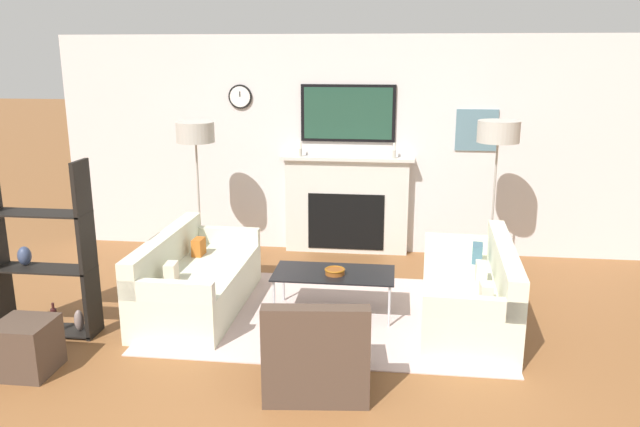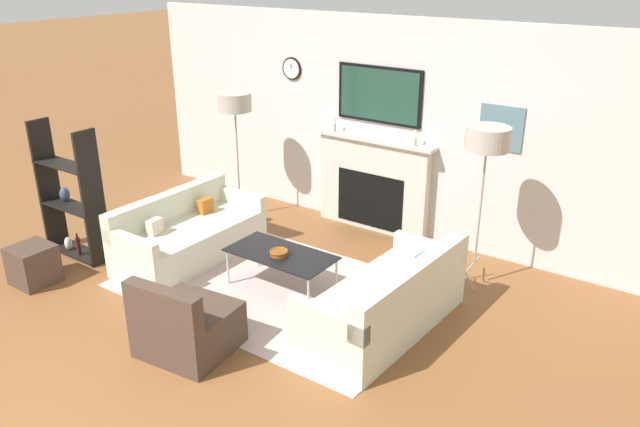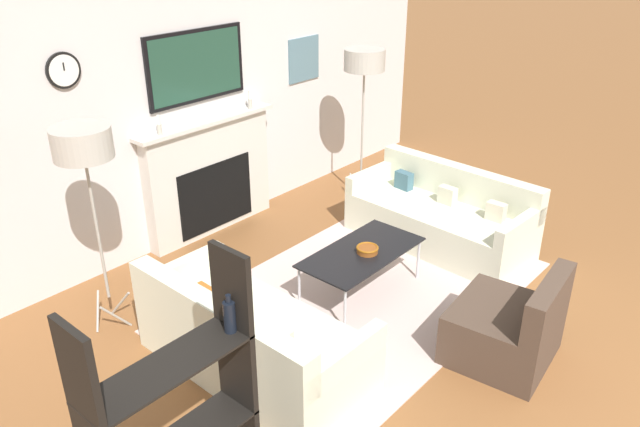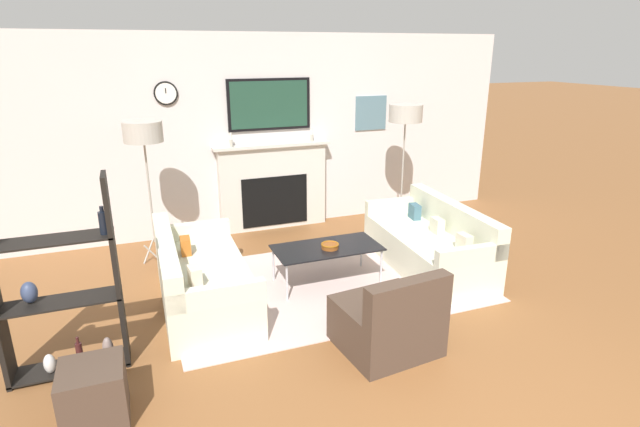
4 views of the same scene
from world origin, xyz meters
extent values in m
cube|color=silver|center=(0.00, 5.21, 1.35)|extent=(7.36, 0.07, 2.70)
cube|color=beige|center=(0.00, 5.09, 0.60)|extent=(1.54, 0.16, 1.19)
cube|color=black|center=(0.00, 5.01, 0.42)|extent=(0.96, 0.01, 0.71)
cube|color=beige|center=(0.00, 5.07, 1.21)|extent=(1.66, 0.22, 0.04)
cylinder|color=#B2AD9E|center=(-0.58, 5.04, 1.28)|extent=(0.04, 0.04, 0.10)
cylinder|color=white|center=(-0.58, 5.04, 1.38)|extent=(0.03, 0.03, 0.09)
cylinder|color=#B2AD9E|center=(0.58, 5.04, 1.28)|extent=(0.04, 0.04, 0.10)
cylinder|color=white|center=(0.58, 5.04, 1.38)|extent=(0.03, 0.03, 0.09)
cube|color=black|center=(0.00, 5.16, 1.76)|extent=(1.16, 0.04, 0.70)
cube|color=#1E4233|center=(0.00, 5.14, 1.76)|extent=(1.08, 0.01, 0.63)
cylinder|color=black|center=(-1.35, 5.16, 1.95)|extent=(0.30, 0.02, 0.30)
cylinder|color=silver|center=(-1.35, 5.14, 1.95)|extent=(0.26, 0.00, 0.26)
cube|color=black|center=(-1.35, 5.14, 1.98)|extent=(0.01, 0.00, 0.07)
cube|color=slate|center=(1.56, 5.16, 1.57)|extent=(0.50, 0.02, 0.50)
cube|color=beige|center=(0.00, 3.08, 0.01)|extent=(3.30, 2.14, 0.01)
cube|color=beige|center=(-1.30, 3.08, 0.21)|extent=(0.86, 1.79, 0.43)
cube|color=beige|center=(-1.64, 3.08, 0.59)|extent=(0.18, 1.78, 0.33)
cube|color=beige|center=(-1.29, 3.92, 0.52)|extent=(0.84, 0.11, 0.18)
cube|color=beige|center=(-1.31, 2.24, 0.52)|extent=(0.84, 0.11, 0.18)
cube|color=#B25E20|center=(-1.42, 3.47, 0.51)|extent=(0.11, 0.18, 0.18)
cube|color=beige|center=(-1.43, 2.68, 0.52)|extent=(0.12, 0.19, 0.18)
cube|color=beige|center=(1.30, 3.08, 0.21)|extent=(0.91, 1.90, 0.42)
cube|color=beige|center=(1.62, 3.06, 0.59)|extent=(0.26, 1.86, 0.35)
cube|color=beige|center=(1.25, 2.20, 0.51)|extent=(0.82, 0.14, 0.18)
cube|color=beige|center=(1.35, 3.96, 0.51)|extent=(0.82, 0.14, 0.18)
cube|color=beige|center=(1.39, 2.52, 0.51)|extent=(0.10, 0.18, 0.18)
cube|color=beige|center=(1.42, 3.07, 0.51)|extent=(0.11, 0.19, 0.18)
cube|color=#3E6272|center=(1.45, 3.62, 0.51)|extent=(0.12, 0.20, 0.19)
cube|color=#48372B|center=(0.05, 1.76, 0.21)|extent=(0.84, 0.81, 0.42)
cube|color=#48372B|center=(0.08, 1.46, 0.59)|extent=(0.78, 0.22, 0.34)
cube|color=black|center=(0.04, 3.11, 0.42)|extent=(1.16, 0.58, 0.02)
cylinder|color=#B7B7BC|center=(-0.50, 2.86, 0.21)|extent=(0.02, 0.02, 0.41)
cylinder|color=#B7B7BC|center=(0.58, 2.86, 0.21)|extent=(0.02, 0.02, 0.41)
cylinder|color=#B7B7BC|center=(-0.50, 3.36, 0.21)|extent=(0.02, 0.02, 0.41)
cylinder|color=#B7B7BC|center=(0.58, 3.36, 0.21)|extent=(0.02, 0.02, 0.41)
cylinder|color=brown|center=(0.05, 3.06, 0.45)|extent=(0.19, 0.19, 0.05)
torus|color=#945312|center=(0.05, 3.06, 0.48)|extent=(0.20, 0.20, 0.02)
cylinder|color=#9E998E|center=(-1.59, 4.42, 0.13)|extent=(0.09, 0.23, 0.28)
cylinder|color=#9E998E|center=(-1.77, 4.46, 0.13)|extent=(0.17, 0.19, 0.28)
cylinder|color=#9E998E|center=(-1.72, 4.28, 0.13)|extent=(0.23, 0.07, 0.28)
cylinder|color=#9E998E|center=(-1.69, 4.39, 0.87)|extent=(0.02, 0.02, 1.21)
cylinder|color=#B2ADA3|center=(-1.69, 4.39, 1.60)|extent=(0.44, 0.44, 0.23)
cylinder|color=#9E998E|center=(1.80, 4.42, 0.14)|extent=(0.09, 0.23, 0.29)
cylinder|color=#9E998E|center=(1.61, 4.46, 0.14)|extent=(0.17, 0.19, 0.29)
cylinder|color=#9E998E|center=(1.67, 4.28, 0.14)|extent=(0.23, 0.07, 0.29)
cylinder|color=#9E998E|center=(1.69, 4.39, 0.91)|extent=(0.02, 0.02, 1.26)
cylinder|color=#B2ADA3|center=(1.69, 4.39, 1.66)|extent=(0.45, 0.45, 0.24)
cube|color=black|center=(-2.06, 2.38, 0.80)|extent=(0.04, 0.28, 1.60)
cube|color=black|center=(-2.49, 2.38, 0.03)|extent=(0.90, 0.28, 0.02)
cube|color=black|center=(-2.49, 2.38, 0.62)|extent=(0.90, 0.28, 0.01)
cube|color=black|center=(-2.49, 2.38, 1.13)|extent=(0.90, 0.28, 0.02)
ellipsoid|color=#394668|center=(-2.70, 2.43, 0.71)|extent=(0.12, 0.12, 0.17)
ellipsoid|color=gray|center=(-2.21, 2.37, 0.13)|extent=(0.09, 0.09, 0.20)
cylinder|color=black|center=(-2.10, 2.36, 1.23)|extent=(0.07, 0.07, 0.18)
cylinder|color=black|center=(-2.10, 2.36, 1.34)|extent=(0.03, 0.03, 0.04)
cylinder|color=#3D1919|center=(-2.41, 2.32, 0.15)|extent=(0.05, 0.05, 0.22)
cylinder|color=#3D1919|center=(-2.41, 2.32, 0.29)|extent=(0.02, 0.02, 0.06)
ellipsoid|color=silver|center=(-2.64, 2.34, 0.12)|extent=(0.09, 0.09, 0.17)
cube|color=#48372B|center=(-2.27, 1.67, 0.22)|extent=(0.43, 0.43, 0.43)
camera|label=1|loc=(0.60, -2.54, 2.49)|focal=35.00mm
camera|label=2|loc=(3.78, -1.51, 3.33)|focal=35.00mm
camera|label=3|loc=(-3.81, 0.26, 3.11)|focal=35.00mm
camera|label=4|loc=(-1.85, -1.58, 2.49)|focal=28.00mm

